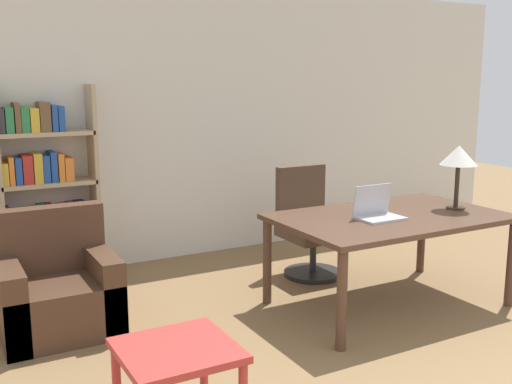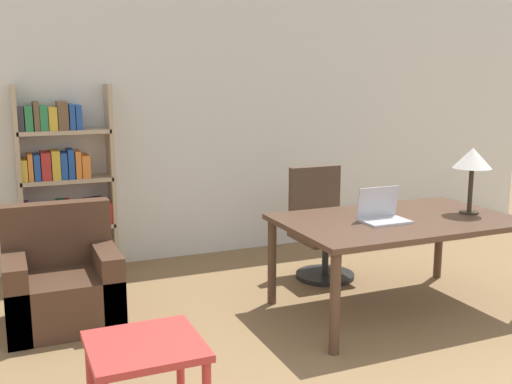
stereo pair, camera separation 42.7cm
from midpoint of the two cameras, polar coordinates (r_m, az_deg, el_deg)
The scene contains 8 objects.
wall_back at distance 6.06m, azimuth -7.65°, elevation 6.60°, with size 8.00×0.06×2.70m.
desk at distance 4.75m, azimuth 10.17°, elevation -3.08°, with size 1.78×1.10×0.73m.
laptop at distance 4.59m, azimuth 8.89°, elevation -1.86°, with size 0.35×0.24×0.25m.
table_lamp at distance 5.02m, azimuth 16.47°, elevation 3.16°, with size 0.30×0.30×0.52m.
office_chair at distance 5.49m, azimuth 2.84°, elevation -3.36°, with size 0.53×0.53×0.99m.
side_table_blue at distance 2.98m, azimuth -11.75°, elevation -15.98°, with size 0.53×0.52×0.54m.
armchair at distance 4.60m, azimuth -21.02°, elevation -8.96°, with size 0.79×0.70×0.86m.
bookshelf at distance 5.57m, azimuth -21.64°, elevation -0.39°, with size 0.83×0.28×1.73m.
Camera 1 is at (-2.39, -1.01, 1.78)m, focal length 42.00 mm.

